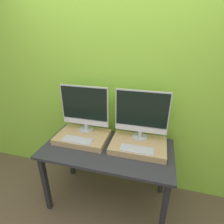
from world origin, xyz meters
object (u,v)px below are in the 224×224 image
at_px(keyboard_left, 77,140).
at_px(keyboard_right, 137,149).
at_px(monitor_left, 85,107).
at_px(monitor_right, 142,114).

distance_m(keyboard_left, keyboard_right, 0.63).
height_order(monitor_left, monitor_right, same).
relative_size(monitor_left, monitor_right, 1.00).
height_order(monitor_left, keyboard_left, monitor_left).
bearing_deg(monitor_left, monitor_right, 0.00).
relative_size(monitor_right, keyboard_right, 1.70).
bearing_deg(monitor_left, keyboard_right, -20.65).
distance_m(monitor_left, monitor_right, 0.63).
height_order(keyboard_left, keyboard_right, same).
relative_size(keyboard_left, keyboard_right, 1.00).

